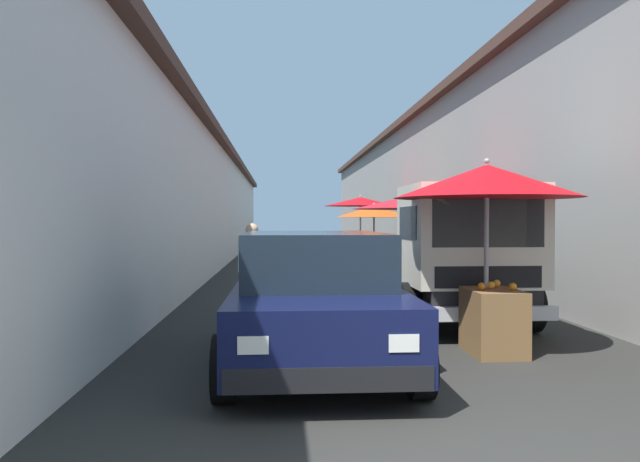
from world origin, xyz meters
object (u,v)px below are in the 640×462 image
fruit_stall_near_left (374,224)px  vendor_by_crates (252,264)px  fruit_stall_mid_lane (420,215)px  plastic_stool (256,281)px  parked_scooter (424,262)px  hatchback_car (314,297)px  fruit_stall_near_right (360,209)px  delivery_truck (455,256)px  fruit_stall_far_left (488,202)px

fruit_stall_near_left → vendor_by_crates: bearing=157.2°
fruit_stall_mid_lane → plastic_stool: size_ratio=6.37×
fruit_stall_mid_lane → parked_scooter: fruit_stall_mid_lane is taller
hatchback_car → plastic_stool: 5.86m
parked_scooter → fruit_stall_near_right: bearing=12.3°
delivery_truck → plastic_stool: delivery_truck is taller
fruit_stall_near_left → fruit_stall_mid_lane: bearing=-178.7°
fruit_stall_near_right → delivery_truck: (-11.95, 0.18, -0.92)m
hatchback_car → fruit_stall_near_left: bearing=-12.6°
fruit_stall_near_right → fruit_stall_near_left: (-3.49, 0.05, -0.48)m
vendor_by_crates → fruit_stall_near_right: bearing=-16.3°
vendor_by_crates → hatchback_car: bearing=-165.1°
fruit_stall_near_left → fruit_stall_far_left: fruit_stall_far_left is taller
fruit_stall_near_left → plastic_stool: fruit_stall_near_left is taller
fruit_stall_near_right → parked_scooter: fruit_stall_near_right is taller
fruit_stall_near_left → vendor_by_crates: (-7.70, 3.23, -0.61)m
fruit_stall_near_left → plastic_stool: bearing=146.9°
delivery_truck → fruit_stall_mid_lane: bearing=-4.2°
fruit_stall_near_right → vendor_by_crates: fruit_stall_near_right is taller
fruit_stall_near_right → fruit_stall_near_left: fruit_stall_near_right is taller
fruit_stall_mid_lane → vendor_by_crates: (-2.50, 3.34, -0.81)m
delivery_truck → plastic_stool: bearing=42.4°
fruit_stall_near_right → hatchback_car: 14.55m
parked_scooter → fruit_stall_mid_lane: bearing=165.1°
fruit_stall_near_left → fruit_stall_far_left: size_ratio=0.95×
fruit_stall_mid_lane → hatchback_car: (-5.60, 2.52, -0.95)m
parked_scooter → vendor_by_crates: bearing=145.4°
plastic_stool → delivery_truck: bearing=-137.6°
hatchback_car → fruit_stall_near_right: bearing=-9.8°
fruit_stall_near_left → vendor_by_crates: size_ratio=1.45×
fruit_stall_near_left → fruit_stall_mid_lane: (-5.20, -0.12, 0.21)m
vendor_by_crates → fruit_stall_near_left: bearing=-22.8°
fruit_stall_far_left → hatchback_car: fruit_stall_far_left is taller
fruit_stall_far_left → vendor_by_crates: size_ratio=1.53×
delivery_truck → vendor_by_crates: delivery_truck is taller
fruit_stall_far_left → fruit_stall_mid_lane: bearing=-4.2°
fruit_stall_far_left → parked_scooter: fruit_stall_far_left is taller
fruit_stall_near_right → fruit_stall_mid_lane: size_ratio=0.93×
fruit_stall_near_left → delivery_truck: bearing=179.2°
fruit_stall_near_right → hatchback_car: fruit_stall_near_right is taller
delivery_truck → hatchback_car: bearing=135.8°
fruit_stall_near_right → plastic_stool: fruit_stall_near_right is taller
fruit_stall_near_left → hatchback_car: (-10.80, 2.40, -0.74)m
fruit_stall_near_right → fruit_stall_far_left: size_ratio=1.10×
vendor_by_crates → plastic_stool: size_ratio=3.53×
fruit_stall_near_right → parked_scooter: (-4.90, -1.07, -1.51)m
parked_scooter → plastic_stool: 5.68m
hatchback_car → delivery_truck: delivery_truck is taller
vendor_by_crates → parked_scooter: bearing=-34.6°
plastic_stool → fruit_stall_mid_lane: bearing=-93.1°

